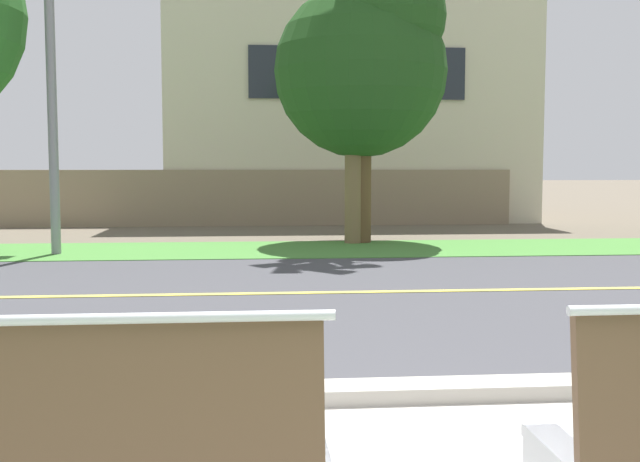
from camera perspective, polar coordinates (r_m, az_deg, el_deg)
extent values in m
plane|color=#665B4C|center=(10.48, -1.36, -3.32)|extent=(140.00, 140.00, 0.00)
cube|color=#ADA89E|center=(4.96, 3.02, -11.93)|extent=(44.00, 0.30, 0.11)
cube|color=#424247|center=(9.00, -0.73, -4.64)|extent=(52.00, 8.00, 0.01)
cube|color=#E0CC4C|center=(9.00, -0.73, -4.61)|extent=(48.00, 0.14, 0.01)
cube|color=#478438|center=(13.70, -2.26, -1.37)|extent=(48.00, 2.80, 0.02)
cube|color=brown|center=(2.71, -18.82, -12.03)|extent=(1.75, 0.12, 0.52)
cylinder|color=silver|center=(2.64, -19.04, -6.25)|extent=(1.82, 0.04, 0.04)
cylinder|color=gray|center=(13.74, -19.40, 12.60)|extent=(0.16, 0.16, 6.81)
cylinder|color=brown|center=(14.88, 2.99, 3.08)|extent=(0.43, 0.43, 2.06)
sphere|color=#1E4719|center=(14.98, 3.03, 11.79)|extent=(3.30, 3.30, 3.30)
sphere|color=#1E4719|center=(14.96, 4.81, 15.63)|extent=(2.31, 2.31, 2.31)
cylinder|color=brown|center=(15.03, 2.52, 16.81)|extent=(0.32, 0.32, 9.22)
cube|color=gray|center=(19.30, -4.87, 2.48)|extent=(13.00, 0.36, 1.40)
cube|color=beige|center=(22.73, 1.69, 9.84)|extent=(9.70, 6.40, 6.94)
cube|color=#232833|center=(19.40, -3.70, 11.72)|extent=(1.10, 0.06, 1.30)
cube|color=#232833|center=(20.00, 9.16, 11.47)|extent=(1.10, 0.06, 1.30)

